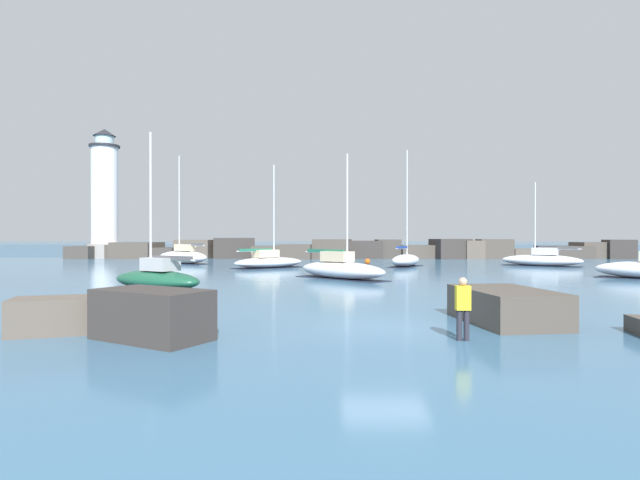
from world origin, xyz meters
name	(u,v)px	position (x,y,z in m)	size (l,w,h in m)	color
ground_plane	(385,326)	(0.00, 0.00, 0.00)	(600.00, 600.00, 0.00)	#3D6B8E
open_sea_beyond	(334,248)	(0.00, 107.16, 0.00)	(400.00, 116.00, 0.01)	#2D5B7F
breakwater_jetty	(351,250)	(1.24, 47.22, 1.03)	(69.14, 6.62, 2.54)	#423D38
lighthouse	(105,201)	(-29.83, 47.95, 7.20)	(4.33, 4.33, 16.30)	gray
foreground_rocks	(364,314)	(-0.68, -0.90, 0.49)	(19.12, 7.13, 1.28)	#4C443D
sailboat_moored_0	(542,259)	(17.78, 30.87, 0.61)	(6.84, 5.78, 7.65)	white
sailboat_moored_1	(406,260)	(5.32, 29.95, 0.61)	(4.10, 5.64, 10.43)	silver
sailboat_moored_3	(341,269)	(-0.84, 16.74, 0.64)	(6.20, 6.31, 7.79)	white
sailboat_moored_4	(157,278)	(-10.15, 10.02, 0.59)	(5.91, 4.71, 7.89)	#195138
sailboat_moored_5	(183,256)	(-15.91, 34.22, 0.75)	(6.30, 4.70, 10.68)	white
sailboat_moored_6	(269,261)	(-6.68, 27.78, 0.56)	(6.62, 5.83, 8.83)	white
mooring_buoy_orange_near	(368,261)	(2.22, 33.70, 0.28)	(0.55, 0.55, 0.75)	#EA5914
person_on_rocks	(463,306)	(1.74, -2.02, 0.88)	(0.36, 0.22, 1.60)	#282833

